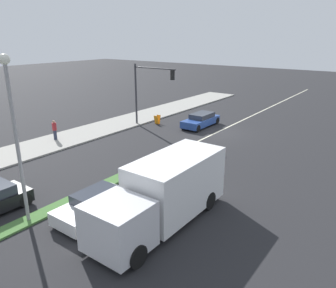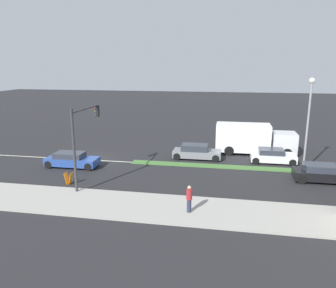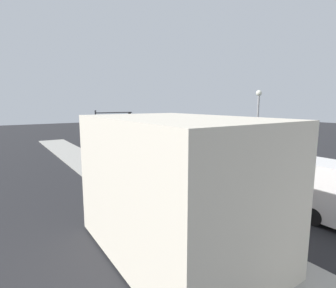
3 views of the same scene
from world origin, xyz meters
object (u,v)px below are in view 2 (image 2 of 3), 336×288
at_px(traffic_signal_main, 82,132).
at_px(delivery_truck, 252,139).
at_px(suv_black, 322,173).
at_px(pedestrian, 189,198).
at_px(warning_aframe_sign, 69,178).
at_px(street_lamp, 309,113).
at_px(suv_grey, 196,152).
at_px(van_white, 272,156).
at_px(coupe_blue, 72,160).

distance_m(traffic_signal_main, delivery_truck, 16.72).
bearing_deg(suv_black, traffic_signal_main, -76.90).
distance_m(pedestrian, warning_aframe_sign, 9.74).
xyz_separation_m(street_lamp, delivery_truck, (-5.00, -3.77, -3.31)).
xyz_separation_m(warning_aframe_sign, suv_black, (-3.88, 18.17, 0.21)).
height_order(delivery_truck, suv_grey, delivery_truck).
distance_m(pedestrian, suv_black, 11.54).
bearing_deg(pedestrian, van_white, 152.53).
bearing_deg(delivery_truck, suv_black, 32.72).
xyz_separation_m(traffic_signal_main, street_lamp, (-6.12, 16.02, 0.88)).
distance_m(traffic_signal_main, warning_aframe_sign, 3.71).
distance_m(warning_aframe_sign, van_white, 17.28).
distance_m(traffic_signal_main, street_lamp, 17.17).
distance_m(street_lamp, coupe_blue, 19.59).
xyz_separation_m(warning_aframe_sign, van_white, (-8.28, 15.17, 0.17)).
distance_m(pedestrian, suv_grey, 11.61).
xyz_separation_m(pedestrian, suv_black, (-7.18, 9.03, -0.33)).
height_order(street_lamp, delivery_truck, street_lamp).
xyz_separation_m(traffic_signal_main, van_white, (-8.32, 13.87, -3.30)).
relative_size(street_lamp, coupe_blue, 1.68).
bearing_deg(van_white, warning_aframe_sign, -61.37).
bearing_deg(traffic_signal_main, pedestrian, 67.44).
bearing_deg(coupe_blue, suv_grey, 113.49).
bearing_deg(coupe_blue, warning_aframe_sign, 23.56).
relative_size(pedestrian, coupe_blue, 0.37).
relative_size(street_lamp, suv_black, 1.78).
xyz_separation_m(traffic_signal_main, suv_grey, (-8.32, 7.13, -3.26)).
xyz_separation_m(van_white, coupe_blue, (4.40, -16.86, 0.01)).
xyz_separation_m(warning_aframe_sign, coupe_blue, (-3.88, -1.69, 0.18)).
bearing_deg(coupe_blue, suv_black, 90.00).
relative_size(traffic_signal_main, suv_black, 1.36).
relative_size(delivery_truck, suv_grey, 1.73).
distance_m(warning_aframe_sign, suv_grey, 11.82).
distance_m(traffic_signal_main, coupe_blue, 5.93).
xyz_separation_m(pedestrian, suv_grey, (-11.58, -0.71, -0.33)).
xyz_separation_m(street_lamp, warning_aframe_sign, (6.08, -17.32, -4.35)).
bearing_deg(suv_grey, van_white, 90.00).
relative_size(warning_aframe_sign, suv_black, 0.20).
distance_m(street_lamp, warning_aframe_sign, 18.86).
distance_m(delivery_truck, suv_grey, 5.89).
distance_m(warning_aframe_sign, suv_black, 18.58).
relative_size(pedestrian, van_white, 0.42).
bearing_deg(delivery_truck, street_lamp, 37.04).
bearing_deg(suv_grey, suv_black, 65.69).
bearing_deg(delivery_truck, coupe_blue, -64.71).
distance_m(delivery_truck, van_white, 3.35).
distance_m(traffic_signal_main, suv_black, 17.63).
relative_size(suv_black, coupe_blue, 0.94).
xyz_separation_m(warning_aframe_sign, suv_grey, (-8.28, 8.43, 0.21)).
xyz_separation_m(suv_black, suv_grey, (-4.40, -9.74, 0.01)).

